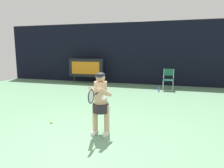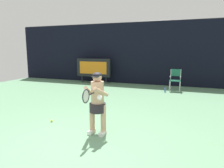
% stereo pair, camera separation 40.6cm
% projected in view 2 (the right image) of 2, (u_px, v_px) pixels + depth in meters
% --- Properties ---
extents(ground, '(18.00, 22.00, 0.03)m').
position_uv_depth(ground, '(71.00, 149.00, 4.36)').
color(ground, '#5F8C68').
extents(backdrop_screen, '(18.00, 0.12, 3.66)m').
position_uv_depth(backdrop_screen, '(150.00, 54.00, 12.08)').
color(backdrop_screen, black).
rests_on(backdrop_screen, ground).
extents(scoreboard, '(2.20, 0.21, 1.50)m').
position_uv_depth(scoreboard, '(94.00, 68.00, 12.79)').
color(scoreboard, black).
rests_on(scoreboard, ground).
extents(umpire_chair, '(0.52, 0.44, 1.08)m').
position_uv_depth(umpire_chair, '(175.00, 79.00, 10.29)').
color(umpire_chair, '#B7B7BC').
rests_on(umpire_chair, ground).
extents(water_bottle, '(0.07, 0.07, 0.27)m').
position_uv_depth(water_bottle, '(165.00, 90.00, 10.11)').
color(water_bottle, '#3964C2').
rests_on(water_bottle, ground).
extents(tennis_player, '(0.54, 0.62, 1.52)m').
position_uv_depth(tennis_player, '(97.00, 101.00, 4.98)').
color(tennis_player, white).
rests_on(tennis_player, ground).
extents(tennis_racket, '(0.03, 0.60, 0.31)m').
position_uv_depth(tennis_racket, '(86.00, 96.00, 4.48)').
color(tennis_racket, black).
extents(tennis_ball_loose, '(0.07, 0.07, 0.07)m').
position_uv_depth(tennis_ball_loose, '(52.00, 121.00, 5.95)').
color(tennis_ball_loose, '#CCDB3D').
rests_on(tennis_ball_loose, ground).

